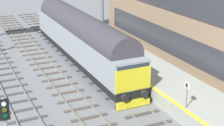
{
  "coord_description": "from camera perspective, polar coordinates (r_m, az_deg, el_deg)",
  "views": [
    {
      "loc": [
        -10.77,
        -22.89,
        11.28
      ],
      "look_at": [
        0.2,
        0.47,
        1.93
      ],
      "focal_mm": 57.91,
      "sensor_mm": 36.0,
      "label": 1
    }
  ],
  "objects": [
    {
      "name": "ground_plane",
      "position": [
        27.7,
        0.04,
        -4.11
      ],
      "size": [
        140.0,
        140.0,
        0.0
      ],
      "primitive_type": "plane",
      "color": "slate",
      "rests_on": "ground"
    },
    {
      "name": "track_main",
      "position": [
        27.67,
        0.04,
        -4.01
      ],
      "size": [
        2.5,
        60.0,
        0.15
      ],
      "color": "slate",
      "rests_on": "ground"
    },
    {
      "name": "track_adjacent_west",
      "position": [
        26.56,
        -6.45,
        -5.21
      ],
      "size": [
        2.5,
        60.0,
        0.15
      ],
      "color": "gray",
      "rests_on": "ground"
    },
    {
      "name": "track_adjacent_far_west",
      "position": [
        25.78,
        -14.21,
        -6.56
      ],
      "size": [
        2.5,
        60.0,
        0.15
      ],
      "color": "gray",
      "rests_on": "ground"
    },
    {
      "name": "station_platform",
      "position": [
        29.09,
        6.47,
        -1.96
      ],
      "size": [
        4.0,
        44.0,
        1.01
      ],
      "color": "#9C9E94",
      "rests_on": "ground"
    },
    {
      "name": "diesel_locomotive",
      "position": [
        32.48,
        -4.84,
        4.15
      ],
      "size": [
        2.74,
        19.98,
        4.68
      ],
      "color": "black",
      "rests_on": "ground"
    },
    {
      "name": "platform_number_sign",
      "position": [
        22.62,
        11.73,
        -4.34
      ],
      "size": [
        0.1,
        0.44,
        1.7
      ],
      "color": "slate",
      "rests_on": "station_platform"
    },
    {
      "name": "waiting_passenger",
      "position": [
        32.0,
        3.26,
        3.01
      ],
      "size": [
        0.43,
        0.49,
        1.64
      ],
      "rotation": [
        0.0,
        0.0,
        1.91
      ],
      "color": "#333631",
      "rests_on": "station_platform"
    }
  ]
}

